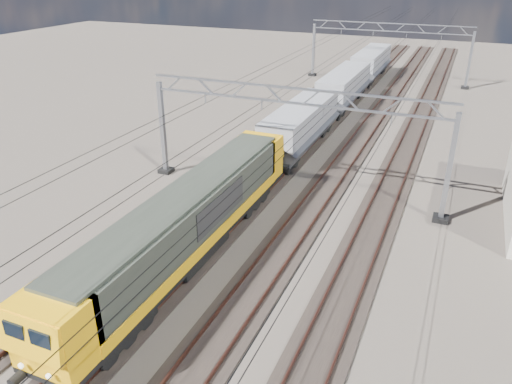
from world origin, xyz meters
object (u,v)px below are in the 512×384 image
at_px(hopper_wagon_lead, 301,124).
at_px(hopper_wagon_mid, 344,86).
at_px(catenary_gantry_far, 388,50).
at_px(hopper_wagon_third, 371,62).
at_px(catenary_gantry_mid, 291,138).
at_px(locomotive, 189,221).

relative_size(hopper_wagon_lead, hopper_wagon_mid, 1.00).
xyz_separation_m(catenary_gantry_far, hopper_wagon_third, (-2.00, 0.57, -1.67)).
bearing_deg(catenary_gantry_far, hopper_wagon_lead, -94.11).
bearing_deg(catenary_gantry_far, hopper_wagon_third, 164.04).
bearing_deg(catenary_gantry_mid, locomotive, -101.86).
distance_m(catenary_gantry_mid, catenary_gantry_far, 36.00).
xyz_separation_m(catenary_gantry_mid, catenary_gantry_far, (0.00, 36.00, 0.00)).
bearing_deg(catenary_gantry_far, locomotive, -92.52).
bearing_deg(hopper_wagon_lead, locomotive, -90.00).
distance_m(hopper_wagon_lead, hopper_wagon_mid, 14.20).
bearing_deg(locomotive, hopper_wagon_third, 90.00).
distance_m(locomotive, hopper_wagon_mid, 31.90).
bearing_deg(hopper_wagon_mid, locomotive, -90.00).
height_order(catenary_gantry_mid, locomotive, catenary_gantry_mid).
relative_size(catenary_gantry_far, locomotive, 0.94).
distance_m(catenary_gantry_mid, locomotive, 9.86).
distance_m(catenary_gantry_mid, hopper_wagon_lead, 8.58).
bearing_deg(hopper_wagon_third, hopper_wagon_mid, -90.00).
height_order(catenary_gantry_far, locomotive, catenary_gantry_far).
distance_m(catenary_gantry_far, hopper_wagon_lead, 27.95).
xyz_separation_m(catenary_gantry_mid, hopper_wagon_third, (-2.00, 36.57, -1.67)).
bearing_deg(hopper_wagon_mid, catenary_gantry_far, 81.65).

